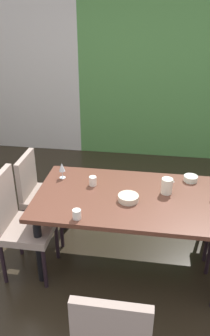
{
  "coord_description": "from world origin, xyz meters",
  "views": [
    {
      "loc": [
        0.62,
        -2.46,
        2.28
      ],
      "look_at": [
        0.2,
        0.31,
        0.85
      ],
      "focal_mm": 35.0,
      "sensor_mm": 36.0,
      "label": 1
    }
  ],
  "objects_px": {
    "dining_table": "(133,204)",
    "chair_left_far": "(40,191)",
    "cup_right": "(77,214)",
    "serving_bowl_front": "(191,178)",
    "wine_glass_south": "(62,168)",
    "cup_center": "(93,181)",
    "chair_left_near": "(18,220)",
    "serving_bowl_corner": "(128,198)",
    "pitcher_rear": "(167,186)"
  },
  "relations": [
    {
      "from": "chair_left_near",
      "to": "serving_bowl_corner",
      "type": "bearing_deg",
      "value": 101.86
    },
    {
      "from": "cup_right",
      "to": "chair_left_near",
      "type": "bearing_deg",
      "value": 167.53
    },
    {
      "from": "serving_bowl_front",
      "to": "pitcher_rear",
      "type": "relative_size",
      "value": 0.91
    },
    {
      "from": "dining_table",
      "to": "chair_left_near",
      "type": "bearing_deg",
      "value": -164.38
    },
    {
      "from": "dining_table",
      "to": "cup_right",
      "type": "bearing_deg",
      "value": -136.5
    },
    {
      "from": "chair_left_near",
      "to": "chair_left_far",
      "type": "relative_size",
      "value": 1.09
    },
    {
      "from": "chair_left_far",
      "to": "cup_center",
      "type": "xyz_separation_m",
      "value": [
        0.59,
        -0.13,
        0.24
      ]
    },
    {
      "from": "cup_center",
      "to": "pitcher_rear",
      "type": "distance_m",
      "value": 0.69
    },
    {
      "from": "pitcher_rear",
      "to": "cup_right",
      "type": "bearing_deg",
      "value": -144.74
    },
    {
      "from": "chair_left_near",
      "to": "serving_bowl_corner",
      "type": "height_order",
      "value": "chair_left_near"
    },
    {
      "from": "chair_left_far",
      "to": "cup_center",
      "type": "relative_size",
      "value": 10.31
    },
    {
      "from": "chair_left_far",
      "to": "wine_glass_south",
      "type": "bearing_deg",
      "value": 82.65
    },
    {
      "from": "wine_glass_south",
      "to": "cup_center",
      "type": "height_order",
      "value": "wine_glass_south"
    },
    {
      "from": "dining_table",
      "to": "pitcher_rear",
      "type": "height_order",
      "value": "pitcher_rear"
    },
    {
      "from": "chair_left_far",
      "to": "cup_right",
      "type": "distance_m",
      "value": 0.91
    },
    {
      "from": "chair_left_near",
      "to": "cup_center",
      "type": "xyz_separation_m",
      "value": [
        0.59,
        0.42,
        0.21
      ]
    },
    {
      "from": "serving_bowl_corner",
      "to": "cup_center",
      "type": "height_order",
      "value": "cup_center"
    },
    {
      "from": "chair_left_near",
      "to": "serving_bowl_corner",
      "type": "distance_m",
      "value": 0.99
    },
    {
      "from": "wine_glass_south",
      "to": "pitcher_rear",
      "type": "relative_size",
      "value": 1.09
    },
    {
      "from": "chair_left_far",
      "to": "cup_right",
      "type": "bearing_deg",
      "value": 39.43
    },
    {
      "from": "serving_bowl_front",
      "to": "serving_bowl_corner",
      "type": "distance_m",
      "value": 0.72
    },
    {
      "from": "serving_bowl_front",
      "to": "cup_center",
      "type": "xyz_separation_m",
      "value": [
        -0.92,
        -0.22,
        0.02
      ]
    },
    {
      "from": "dining_table",
      "to": "pitcher_rear",
      "type": "relative_size",
      "value": 11.93
    },
    {
      "from": "cup_right",
      "to": "chair_left_far",
      "type": "bearing_deg",
      "value": 129.43
    },
    {
      "from": "chair_left_near",
      "to": "cup_center",
      "type": "height_order",
      "value": "chair_left_near"
    },
    {
      "from": "chair_left_far",
      "to": "wine_glass_south",
      "type": "height_order",
      "value": "chair_left_far"
    },
    {
      "from": "wine_glass_south",
      "to": "cup_center",
      "type": "xyz_separation_m",
      "value": [
        0.32,
        -0.1,
        -0.07
      ]
    },
    {
      "from": "serving_bowl_front",
      "to": "wine_glass_south",
      "type": "bearing_deg",
      "value": -174.36
    },
    {
      "from": "serving_bowl_corner",
      "to": "wine_glass_south",
      "type": "bearing_deg",
      "value": 154.71
    },
    {
      "from": "chair_left_near",
      "to": "cup_right",
      "type": "bearing_deg",
      "value": 77.53
    },
    {
      "from": "pitcher_rear",
      "to": "serving_bowl_corner",
      "type": "bearing_deg",
      "value": -151.37
    },
    {
      "from": "serving_bowl_corner",
      "to": "dining_table",
      "type": "bearing_deg",
      "value": 62.64
    },
    {
      "from": "dining_table",
      "to": "chair_left_far",
      "type": "xyz_separation_m",
      "value": [
        -0.98,
        0.28,
        -0.12
      ]
    },
    {
      "from": "chair_left_near",
      "to": "chair_left_far",
      "type": "bearing_deg",
      "value": 179.15
    },
    {
      "from": "cup_center",
      "to": "chair_left_far",
      "type": "bearing_deg",
      "value": 167.26
    },
    {
      "from": "cup_right",
      "to": "cup_center",
      "type": "distance_m",
      "value": 0.55
    },
    {
      "from": "cup_right",
      "to": "serving_bowl_corner",
      "type": "bearing_deg",
      "value": 40.25
    },
    {
      "from": "cup_right",
      "to": "serving_bowl_front",
      "type": "bearing_deg",
      "value": 38.93
    },
    {
      "from": "dining_table",
      "to": "serving_bowl_front",
      "type": "relative_size",
      "value": 13.18
    },
    {
      "from": "chair_left_near",
      "to": "pitcher_rear",
      "type": "xyz_separation_m",
      "value": [
        1.28,
        0.38,
        0.24
      ]
    },
    {
      "from": "dining_table",
      "to": "cup_right",
      "type": "distance_m",
      "value": 0.6
    },
    {
      "from": "wine_glass_south",
      "to": "cup_right",
      "type": "xyz_separation_m",
      "value": [
        0.29,
        -0.64,
        -0.07
      ]
    },
    {
      "from": "chair_left_far",
      "to": "wine_glass_south",
      "type": "distance_m",
      "value": 0.41
    },
    {
      "from": "chair_left_near",
      "to": "dining_table",
      "type": "bearing_deg",
      "value": 105.62
    },
    {
      "from": "wine_glass_south",
      "to": "serving_bowl_corner",
      "type": "bearing_deg",
      "value": -25.29
    },
    {
      "from": "pitcher_rear",
      "to": "serving_bowl_front",
      "type": "bearing_deg",
      "value": 48.11
    },
    {
      "from": "chair_left_far",
      "to": "pitcher_rear",
      "type": "height_order",
      "value": "chair_left_far"
    },
    {
      "from": "serving_bowl_front",
      "to": "cup_right",
      "type": "bearing_deg",
      "value": -141.07
    },
    {
      "from": "serving_bowl_corner",
      "to": "cup_center",
      "type": "bearing_deg",
      "value": 148.05
    },
    {
      "from": "serving_bowl_corner",
      "to": "pitcher_rear",
      "type": "bearing_deg",
      "value": 28.63
    }
  ]
}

